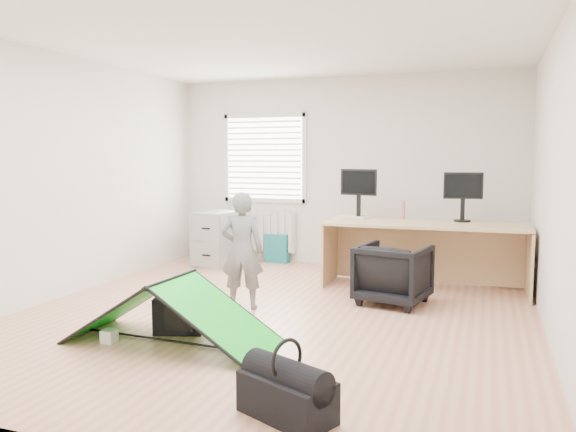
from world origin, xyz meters
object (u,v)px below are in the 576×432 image
(person, at_px, (242,251))
(storage_crate, at_px, (506,273))
(filing_cabinet, at_px, (217,238))
(kite, at_px, (172,311))
(monitor_left, at_px, (359,200))
(monitor_right, at_px, (463,204))
(desk, at_px, (424,257))
(office_chair, at_px, (393,274))
(duffel_bag, at_px, (287,397))
(laptop_bag, at_px, (178,317))
(thermos, at_px, (403,210))

(person, xyz_separation_m, storage_crate, (2.62, 2.16, -0.48))
(filing_cabinet, bearing_deg, kite, -62.73)
(monitor_left, xyz_separation_m, monitor_right, (1.27, 0.00, -0.01))
(desk, distance_m, office_chair, 0.79)
(filing_cabinet, distance_m, kite, 3.45)
(filing_cabinet, relative_size, duffel_bag, 1.33)
(person, relative_size, laptop_bag, 2.83)
(person, xyz_separation_m, laptop_bag, (-0.18, -0.98, -0.45))
(monitor_left, relative_size, monitor_right, 1.05)
(filing_cabinet, distance_m, office_chair, 3.05)
(monitor_left, distance_m, duffel_bag, 4.08)
(office_chair, distance_m, laptop_bag, 2.36)
(filing_cabinet, relative_size, kite, 0.44)
(desk, bearing_deg, storage_crate, 35.62)
(storage_crate, height_order, duffel_bag, duffel_bag)
(kite, xyz_separation_m, storage_crate, (2.73, 3.36, -0.15))
(filing_cabinet, distance_m, laptop_bag, 3.23)
(monitor_left, distance_m, person, 2.01)
(filing_cabinet, height_order, storage_crate, filing_cabinet)
(filing_cabinet, bearing_deg, monitor_left, 0.40)
(laptop_bag, xyz_separation_m, duffel_bag, (1.45, -1.18, -0.03))
(duffel_bag, bearing_deg, storage_crate, 97.10)
(person, relative_size, storage_crate, 2.68)
(office_chair, xyz_separation_m, laptop_bag, (-1.62, -1.70, -0.16))
(monitor_right, xyz_separation_m, thermos, (-0.71, 0.02, -0.10))
(filing_cabinet, relative_size, person, 0.64)
(laptop_bag, bearing_deg, thermos, 43.00)
(person, bearing_deg, office_chair, -168.86)
(filing_cabinet, distance_m, person, 2.43)
(person, bearing_deg, storage_crate, -155.82)
(office_chair, distance_m, duffel_bag, 2.90)
(duffel_bag, bearing_deg, kite, 169.45)
(kite, bearing_deg, storage_crate, 52.86)
(office_chair, relative_size, person, 0.58)
(monitor_left, bearing_deg, duffel_bag, -73.09)
(storage_crate, bearing_deg, monitor_left, -168.25)
(filing_cabinet, xyz_separation_m, duffel_bag, (2.58, -4.20, -0.26))
(thermos, height_order, person, person)
(person, relative_size, kite, 0.68)
(duffel_bag, bearing_deg, thermos, 112.91)
(filing_cabinet, height_order, monitor_right, monitor_right)
(office_chair, relative_size, laptop_bag, 1.65)
(laptop_bag, bearing_deg, storage_crate, 30.45)
(monitor_right, distance_m, person, 2.78)
(thermos, xyz_separation_m, duffel_bag, (-0.10, -3.98, -0.78))
(desk, xyz_separation_m, person, (-1.68, -1.47, 0.21))
(filing_cabinet, relative_size, laptop_bag, 1.82)
(storage_crate, xyz_separation_m, duffel_bag, (-1.35, -4.33, 0.00))
(office_chair, height_order, person, person)
(monitor_right, bearing_deg, desk, -151.95)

